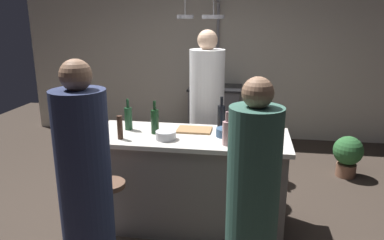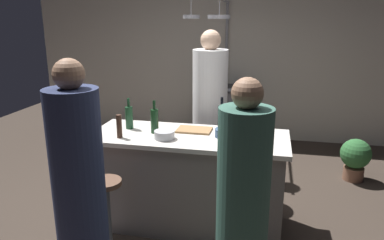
{
  "view_description": "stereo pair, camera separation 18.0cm",
  "coord_description": "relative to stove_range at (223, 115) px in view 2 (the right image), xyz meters",
  "views": [
    {
      "loc": [
        0.52,
        -3.13,
        1.94
      ],
      "look_at": [
        0.0,
        0.15,
        1.0
      ],
      "focal_mm": 34.38,
      "sensor_mm": 36.0,
      "label": 1
    },
    {
      "loc": [
        0.7,
        -3.1,
        1.94
      ],
      "look_at": [
        0.0,
        0.15,
        1.0
      ],
      "focal_mm": 34.38,
      "sensor_mm": 36.0,
      "label": 2
    }
  ],
  "objects": [
    {
      "name": "ground_plane",
      "position": [
        0.0,
        -2.45,
        -0.45
      ],
      "size": [
        9.0,
        9.0,
        0.0
      ],
      "primitive_type": "plane",
      "color": "#382D26"
    },
    {
      "name": "guest_right",
      "position": [
        0.57,
        -3.41,
        0.3
      ],
      "size": [
        0.34,
        0.34,
        1.6
      ],
      "color": "#33594C",
      "rests_on": "ground_plane"
    },
    {
      "name": "mixing_bowl_wooden",
      "position": [
        0.53,
        -2.64,
        0.49
      ],
      "size": [
        0.21,
        0.21,
        0.07
      ],
      "primitive_type": "cylinder",
      "color": "brown",
      "rests_on": "kitchen_island"
    },
    {
      "name": "cutting_board",
      "position": [
        0.02,
        -2.32,
        0.46
      ],
      "size": [
        0.32,
        0.22,
        0.02
      ],
      "primitive_type": "cube",
      "color": "#997047",
      "rests_on": "kitchen_island"
    },
    {
      "name": "chef",
      "position": [
        0.06,
        -1.65,
        0.39
      ],
      "size": [
        0.38,
        0.38,
        1.81
      ],
      "color": "white",
      "rests_on": "ground_plane"
    },
    {
      "name": "wine_bottle_rose",
      "position": [
        0.35,
        -2.66,
        0.56
      ],
      "size": [
        0.07,
        0.07,
        0.29
      ],
      "color": "#B78C8E",
      "rests_on": "kitchen_island"
    },
    {
      "name": "pepper_mill",
      "position": [
        -0.58,
        -2.65,
        0.56
      ],
      "size": [
        0.05,
        0.05,
        0.21
      ],
      "primitive_type": "cylinder",
      "color": "#382319",
      "rests_on": "kitchen_island"
    },
    {
      "name": "wine_bottle_red",
      "position": [
        -0.32,
        -2.45,
        0.57
      ],
      "size": [
        0.07,
        0.07,
        0.31
      ],
      "color": "#143319",
      "rests_on": "kitchen_island"
    },
    {
      "name": "guest_left",
      "position": [
        -0.54,
        -3.46,
        0.34
      ],
      "size": [
        0.36,
        0.36,
        1.69
      ],
      "color": "#262D4C",
      "rests_on": "ground_plane"
    },
    {
      "name": "wine_glass_near_left_guest",
      "position": [
        0.6,
        -2.29,
        0.56
      ],
      "size": [
        0.07,
        0.07,
        0.15
      ],
      "color": "silver",
      "rests_on": "kitchen_island"
    },
    {
      "name": "wine_glass_by_chef",
      "position": [
        0.61,
        -2.5,
        0.56
      ],
      "size": [
        0.07,
        0.07,
        0.15
      ],
      "color": "silver",
      "rests_on": "kitchen_island"
    },
    {
      "name": "back_wall",
      "position": [
        0.0,
        0.4,
        0.85
      ],
      "size": [
        6.4,
        0.16,
        2.6
      ],
      "primitive_type": "cube",
      "color": "beige",
      "rests_on": "ground_plane"
    },
    {
      "name": "kitchen_island",
      "position": [
        0.0,
        -2.45,
        0.01
      ],
      "size": [
        1.8,
        0.72,
        0.9
      ],
      "color": "slate",
      "rests_on": "ground_plane"
    },
    {
      "name": "stove_range",
      "position": [
        0.0,
        0.0,
        0.0
      ],
      "size": [
        0.8,
        0.64,
        0.89
      ],
      "color": "#47474C",
      "rests_on": "ground_plane"
    },
    {
      "name": "bar_stool_left",
      "position": [
        -0.54,
        -3.07,
        -0.07
      ],
      "size": [
        0.28,
        0.28,
        0.68
      ],
      "color": "#4C4C51",
      "rests_on": "ground_plane"
    },
    {
      "name": "bar_stool_right",
      "position": [
        0.55,
        -3.07,
        -0.07
      ],
      "size": [
        0.28,
        0.28,
        0.68
      ],
      "color": "#4C4C51",
      "rests_on": "ground_plane"
    },
    {
      "name": "mixing_bowl_blue",
      "position": [
        0.32,
        -2.44,
        0.49
      ],
      "size": [
        0.17,
        0.17,
        0.08
      ],
      "primitive_type": "cylinder",
      "color": "#334C6B",
      "rests_on": "kitchen_island"
    },
    {
      "name": "wine_bottle_dark",
      "position": [
        0.27,
        -2.22,
        0.58
      ],
      "size": [
        0.07,
        0.07,
        0.31
      ],
      "color": "black",
      "rests_on": "kitchen_island"
    },
    {
      "name": "potted_plant",
      "position": [
        1.76,
        -1.06,
        -0.15
      ],
      "size": [
        0.36,
        0.36,
        0.52
      ],
      "color": "brown",
      "rests_on": "ground_plane"
    },
    {
      "name": "wine_bottle_green",
      "position": [
        -0.6,
        -2.37,
        0.57
      ],
      "size": [
        0.07,
        0.07,
        0.3
      ],
      "color": "#193D23",
      "rests_on": "kitchen_island"
    },
    {
      "name": "mixing_bowl_steel",
      "position": [
        -0.18,
        -2.6,
        0.49
      ],
      "size": [
        0.18,
        0.18,
        0.07
      ],
      "primitive_type": "cylinder",
      "color": "#B7B7BC",
      "rests_on": "kitchen_island"
    },
    {
      "name": "overhead_pot_rack",
      "position": [
        -0.04,
        -0.44,
        1.2
      ],
      "size": [
        0.59,
        1.4,
        2.17
      ],
      "color": "gray",
      "rests_on": "ground_plane"
    }
  ]
}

